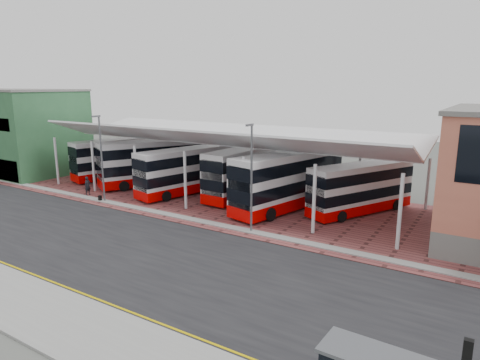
# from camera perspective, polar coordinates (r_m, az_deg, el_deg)

# --- Properties ---
(ground) EXTENTS (140.00, 140.00, 0.00)m
(ground) POSITION_cam_1_polar(r_m,az_deg,el_deg) (28.42, -8.64, -9.78)
(ground) COLOR #484A45
(road) EXTENTS (120.00, 14.00, 0.02)m
(road) POSITION_cam_1_polar(r_m,az_deg,el_deg) (27.73, -10.00, -10.39)
(road) COLOR black
(road) RESTS_ON ground
(forecourt) EXTENTS (72.00, 16.00, 0.06)m
(forecourt) POSITION_cam_1_polar(r_m,az_deg,el_deg) (37.75, 6.70, -4.00)
(forecourt) COLOR brown
(forecourt) RESTS_ON ground
(sidewalk) EXTENTS (120.00, 4.00, 0.14)m
(sidewalk) POSITION_cam_1_polar(r_m,az_deg,el_deg) (23.05, -23.95, -16.17)
(sidewalk) COLOR gray
(sidewalk) RESTS_ON ground
(north_kerb) EXTENTS (120.00, 0.80, 0.14)m
(north_kerb) POSITION_cam_1_polar(r_m,az_deg,el_deg) (33.02, -1.60, -6.29)
(north_kerb) COLOR gray
(north_kerb) RESTS_ON ground
(yellow_line_near) EXTENTS (120.00, 0.12, 0.01)m
(yellow_line_near) POSITION_cam_1_polar(r_m,az_deg,el_deg) (24.07, -19.89, -14.67)
(yellow_line_near) COLOR #CCAB00
(yellow_line_near) RESTS_ON road
(yellow_line_far) EXTENTS (120.00, 0.12, 0.01)m
(yellow_line_far) POSITION_cam_1_polar(r_m,az_deg,el_deg) (24.23, -19.32, -14.43)
(yellow_line_far) COLOR #CCAB00
(yellow_line_far) RESTS_ON road
(canopy) EXTENTS (37.00, 11.63, 7.07)m
(canopy) POSITION_cam_1_polar(r_m,az_deg,el_deg) (41.31, -2.64, 5.68)
(canopy) COLOR silver
(canopy) RESTS_ON ground
(shop_green) EXTENTS (6.40, 10.20, 10.22)m
(shop_green) POSITION_cam_1_polar(r_m,az_deg,el_deg) (56.75, -24.93, 5.72)
(shop_green) COLOR #30653B
(shop_green) RESTS_ON ground
(shop_cream) EXTENTS (6.40, 10.20, 10.22)m
(shop_cream) POSITION_cam_1_polar(r_m,az_deg,el_deg) (62.27, -28.24, 5.91)
(shop_cream) COLOR beige
(shop_cream) RESTS_ON ground
(lamp_west) EXTENTS (0.16, 0.90, 8.07)m
(lamp_west) POSITION_cam_1_polar(r_m,az_deg,el_deg) (41.27, -18.01, 3.06)
(lamp_west) COLOR #505257
(lamp_west) RESTS_ON ground
(lamp_east) EXTENTS (0.16, 0.90, 8.07)m
(lamp_east) POSITION_cam_1_polar(r_m,az_deg,el_deg) (30.91, 1.52, 0.65)
(lamp_east) COLOR #505257
(lamp_east) RESTS_ON ground
(bus_0) EXTENTS (5.55, 11.28, 4.54)m
(bus_0) POSITION_cam_1_polar(r_m,az_deg,el_deg) (52.15, -15.73, 2.80)
(bus_0) COLOR silver
(bus_0) RESTS_ON forecourt
(bus_1) EXTENTS (8.10, 11.66, 4.87)m
(bus_1) POSITION_cam_1_polar(r_m,az_deg,el_deg) (47.27, -11.33, 2.26)
(bus_1) COLOR silver
(bus_1) RESTS_ON forecourt
(bus_2) EXTENTS (5.12, 11.30, 4.54)m
(bus_2) POSITION_cam_1_polar(r_m,az_deg,el_deg) (43.14, -7.00, 1.21)
(bus_2) COLOR silver
(bus_2) RESTS_ON forecourt
(bus_3) EXTENTS (3.35, 11.64, 4.75)m
(bus_3) POSITION_cam_1_polar(r_m,az_deg,el_deg) (41.94, 1.09, 1.12)
(bus_3) COLOR silver
(bus_3) RESTS_ON forecourt
(bus_4) EXTENTS (5.63, 12.45, 5.00)m
(bus_4) POSITION_cam_1_polar(r_m,az_deg,el_deg) (37.56, 6.47, -0.12)
(bus_4) COLOR silver
(bus_4) RESTS_ON forecourt
(bus_5) EXTENTS (6.66, 10.21, 4.22)m
(bus_5) POSITION_cam_1_polar(r_m,az_deg,el_deg) (37.59, 15.79, -1.12)
(bus_5) COLOR silver
(bus_5) RESTS_ON forecourt
(pedestrian) EXTENTS (0.45, 0.68, 1.87)m
(pedestrian) POSITION_cam_1_polar(r_m,az_deg,el_deg) (44.79, -19.65, -0.74)
(pedestrian) COLOR black
(pedestrian) RESTS_ON forecourt
(suitcase) EXTENTS (0.31, 0.22, 0.53)m
(suitcase) POSITION_cam_1_polar(r_m,az_deg,el_deg) (42.27, -18.16, -2.34)
(suitcase) COLOR black
(suitcase) RESTS_ON forecourt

